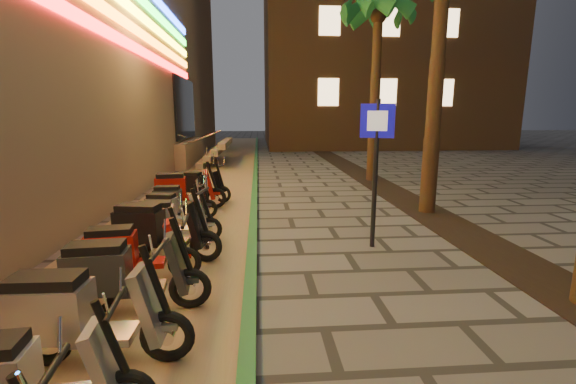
{
  "coord_description": "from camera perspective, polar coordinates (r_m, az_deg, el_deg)",
  "views": [
    {
      "loc": [
        -0.75,
        -2.42,
        2.48
      ],
      "look_at": [
        -0.26,
        3.96,
        1.2
      ],
      "focal_mm": 24.0,
      "sensor_mm": 36.0,
      "label": 1
    }
  ],
  "objects": [
    {
      "name": "palm_d",
      "position": [
        15.46,
        13.25,
        23.99
      ],
      "size": [
        2.97,
        3.02,
        7.16
      ],
      "color": "#472D19",
      "rests_on": "ground"
    },
    {
      "name": "scooter_8",
      "position": [
        7.0,
        -19.04,
        -5.22
      ],
      "size": [
        1.84,
        0.77,
        1.29
      ],
      "rotation": [
        0.0,
        0.0,
        -0.16
      ],
      "color": "black",
      "rests_on": "ground"
    },
    {
      "name": "green_curb",
      "position": [
        12.66,
        -4.98,
        0.21
      ],
      "size": [
        0.18,
        60.0,
        0.1
      ],
      "primitive_type": "cube",
      "color": "#25642F",
      "rests_on": "ground"
    },
    {
      "name": "scooter_10",
      "position": [
        8.77,
        -16.85,
        -2.53
      ],
      "size": [
        1.49,
        0.66,
        1.05
      ],
      "rotation": [
        0.0,
        0.0,
        -0.19
      ],
      "color": "black",
      "rests_on": "ground"
    },
    {
      "name": "scooter_6",
      "position": [
        5.34,
        -23.51,
        -11.02
      ],
      "size": [
        1.76,
        0.63,
        1.24
      ],
      "rotation": [
        0.0,
        0.0,
        0.09
      ],
      "color": "black",
      "rests_on": "ground"
    },
    {
      "name": "scooter_11",
      "position": [
        9.66,
        -16.06,
        -1.19
      ],
      "size": [
        1.5,
        0.53,
        1.06
      ],
      "rotation": [
        0.0,
        0.0,
        0.02
      ],
      "color": "black",
      "rests_on": "ground"
    },
    {
      "name": "scooter_12",
      "position": [
        10.53,
        -15.44,
        0.39
      ],
      "size": [
        1.83,
        0.7,
        1.29
      ],
      "rotation": [
        0.0,
        0.0,
        0.12
      ],
      "color": "black",
      "rests_on": "ground"
    },
    {
      "name": "scooter_4",
      "position": [
        3.85,
        -34.87,
        -22.12
      ],
      "size": [
        1.58,
        0.58,
        1.11
      ],
      "rotation": [
        0.0,
        0.0,
        0.1
      ],
      "color": "black",
      "rests_on": "ground"
    },
    {
      "name": "planting_strip",
      "position": [
        8.95,
        25.05,
        -5.8
      ],
      "size": [
        1.2,
        40.0,
        0.02
      ],
      "primitive_type": "cube",
      "color": "black",
      "rests_on": "ground"
    },
    {
      "name": "pedestrian_sign",
      "position": [
        7.26,
        12.91,
        5.59
      ],
      "size": [
        0.58,
        0.25,
        2.77
      ],
      "rotation": [
        0.0,
        0.0,
        -0.36
      ],
      "color": "black",
      "rests_on": "ground"
    },
    {
      "name": "scooter_7",
      "position": [
        6.22,
        -22.39,
        -8.15
      ],
      "size": [
        1.64,
        0.65,
        1.15
      ],
      "rotation": [
        0.0,
        0.0,
        0.14
      ],
      "color": "black",
      "rests_on": "ground"
    },
    {
      "name": "scooter_9",
      "position": [
        7.78,
        -17.24,
        -4.02
      ],
      "size": [
        1.61,
        0.68,
        1.13
      ],
      "rotation": [
        0.0,
        0.0,
        0.16
      ],
      "color": "black",
      "rests_on": "ground"
    },
    {
      "name": "scooter_13",
      "position": [
        11.48,
        -13.15,
        1.02
      ],
      "size": [
        1.58,
        0.84,
        1.12
      ],
      "rotation": [
        0.0,
        0.0,
        -0.3
      ],
      "color": "black",
      "rests_on": "ground"
    },
    {
      "name": "scooter_5",
      "position": [
        4.49,
        -28.61,
        -15.65
      ],
      "size": [
        1.78,
        0.63,
        1.26
      ],
      "rotation": [
        0.0,
        0.0,
        -0.02
      ],
      "color": "black",
      "rests_on": "ground"
    },
    {
      "name": "parking_strip",
      "position": [
        12.8,
        -12.6,
        -0.11
      ],
      "size": [
        3.4,
        60.0,
        0.01
      ],
      "primitive_type": "cube",
      "color": "#8C7251",
      "rests_on": "ground"
    }
  ]
}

